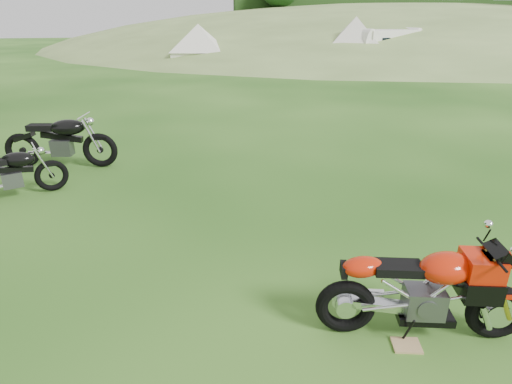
{
  "coord_description": "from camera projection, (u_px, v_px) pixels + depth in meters",
  "views": [
    {
      "loc": [
        -0.92,
        -4.55,
        2.87
      ],
      "look_at": [
        0.09,
        0.4,
        0.76
      ],
      "focal_mm": 30.0,
      "sensor_mm": 36.0,
      "label": 1
    }
  ],
  "objects": [
    {
      "name": "ground",
      "position": [
        255.0,
        260.0,
        5.39
      ],
      "size": [
        120.0,
        120.0,
        0.0
      ],
      "primitive_type": "plane",
      "color": "#133D0D",
      "rests_on": "ground"
    },
    {
      "name": "hillside",
      "position": [
        400.0,
        43.0,
        46.0
      ],
      "size": [
        80.0,
        64.0,
        8.0
      ],
      "primitive_type": "ellipsoid",
      "color": "olive",
      "rests_on": "ground"
    },
    {
      "name": "hedgerow",
      "position": [
        400.0,
        43.0,
        46.0
      ],
      "size": [
        36.0,
        1.2,
        8.6
      ],
      "primitive_type": null,
      "color": "#163311",
      "rests_on": "ground"
    },
    {
      "name": "sport_motorcycle",
      "position": [
        425.0,
        284.0,
        3.95
      ],
      "size": [
        1.93,
        0.94,
        1.13
      ],
      "primitive_type": null,
      "rotation": [
        0.0,
        0.0,
        -0.26
      ],
      "color": "red",
      "rests_on": "ground"
    },
    {
      "name": "plywood_board",
      "position": [
        406.0,
        345.0,
        3.99
      ],
      "size": [
        0.3,
        0.27,
        0.02
      ],
      "primitive_type": "cube",
      "rotation": [
        0.0,
        0.0,
        -0.25
      ],
      "color": "tan",
      "rests_on": "ground"
    },
    {
      "name": "vintage_moto_c",
      "position": [
        60.0,
        140.0,
        8.48
      ],
      "size": [
        2.22,
        0.91,
        1.14
      ],
      "primitive_type": null,
      "rotation": [
        0.0,
        0.0,
        -0.19
      ],
      "color": "black",
      "rests_on": "ground"
    },
    {
      "name": "vintage_moto_d",
      "position": [
        9.0,
        173.0,
        7.05
      ],
      "size": [
        1.76,
        1.0,
        0.91
      ],
      "primitive_type": null,
      "rotation": [
        0.0,
        0.0,
        0.37
      ],
      "color": "black",
      "rests_on": "ground"
    },
    {
      "name": "tent_left",
      "position": [
        199.0,
        44.0,
        25.16
      ],
      "size": [
        3.43,
        3.43,
        2.47
      ],
      "primitive_type": null,
      "rotation": [
        0.0,
        0.0,
        -0.23
      ],
      "color": "silver",
      "rests_on": "ground"
    },
    {
      "name": "tent_right",
      "position": [
        354.0,
        43.0,
        24.42
      ],
      "size": [
        4.06,
        4.06,
        2.72
      ],
      "primitive_type": null,
      "rotation": [
        0.0,
        0.0,
        -0.37
      ],
      "color": "beige",
      "rests_on": "ground"
    },
    {
      "name": "caravan",
      "position": [
        384.0,
        48.0,
        24.98
      ],
      "size": [
        4.9,
        3.28,
        2.11
      ],
      "primitive_type": null,
      "rotation": [
        0.0,
        0.0,
        0.31
      ],
      "color": "white",
      "rests_on": "ground"
    }
  ]
}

